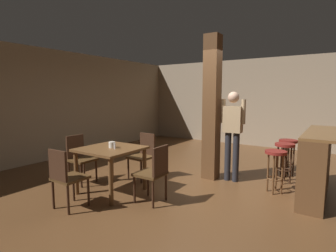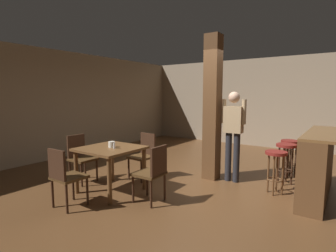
{
  "view_description": "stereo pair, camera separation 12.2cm",
  "coord_description": "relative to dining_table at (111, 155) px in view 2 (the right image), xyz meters",
  "views": [
    {
      "loc": [
        2.18,
        -4.14,
        1.67
      ],
      "look_at": [
        -0.46,
        -0.14,
        1.09
      ],
      "focal_mm": 28.0,
      "sensor_mm": 36.0,
      "label": 1
    },
    {
      "loc": [
        2.28,
        -4.07,
        1.67
      ],
      "look_at": [
        -0.46,
        -0.14,
        1.09
      ],
      "focal_mm": 28.0,
      "sensor_mm": 36.0,
      "label": 2
    }
  ],
  "objects": [
    {
      "name": "chair_west",
      "position": [
        -0.85,
        0.02,
        -0.14
      ],
      "size": [
        0.42,
        0.42,
        0.89
      ],
      "color": "#4C3319",
      "rests_on": "ground_plane"
    },
    {
      "name": "bar_stool_near",
      "position": [
        2.35,
        1.5,
        -0.09
      ],
      "size": [
        0.35,
        0.35,
        0.73
      ],
      "color": "maroon",
      "rests_on": "ground_plane"
    },
    {
      "name": "wall_left",
      "position": [
        -2.97,
        1.04,
        0.76
      ],
      "size": [
        0.1,
        9.0,
        2.8
      ],
      "primitive_type": "cube",
      "color": "gray",
      "rests_on": "ground_plane"
    },
    {
      "name": "bar_counter",
      "position": [
        2.94,
        1.77,
        -0.09
      ],
      "size": [
        0.56,
        1.85,
        1.07
      ],
      "color": "brown",
      "rests_on": "ground_plane"
    },
    {
      "name": "pillar",
      "position": [
        1.1,
        1.65,
        0.76
      ],
      "size": [
        0.28,
        0.28,
        2.8
      ],
      "primitive_type": "cube",
      "color": "brown",
      "rests_on": "ground_plane"
    },
    {
      "name": "wall_back",
      "position": [
        1.03,
        5.54,
        0.76
      ],
      "size": [
        8.0,
        0.1,
        2.8
      ],
      "primitive_type": "cube",
      "color": "gray",
      "rests_on": "ground_plane"
    },
    {
      "name": "bar_stool_mid",
      "position": [
        2.39,
        2.13,
        -0.07
      ],
      "size": [
        0.35,
        0.35,
        0.76
      ],
      "color": "maroon",
      "rests_on": "ground_plane"
    },
    {
      "name": "chair_east",
      "position": [
        0.89,
        0.03,
        -0.14
      ],
      "size": [
        0.43,
        0.43,
        0.89
      ],
      "color": "#4C3319",
      "rests_on": "ground_plane"
    },
    {
      "name": "bar_stool_far",
      "position": [
        2.36,
        2.66,
        -0.08
      ],
      "size": [
        0.36,
        0.36,
        0.74
      ],
      "color": "maroon",
      "rests_on": "ground_plane"
    },
    {
      "name": "chair_north",
      "position": [
        0.01,
        0.87,
        -0.14
      ],
      "size": [
        0.45,
        0.45,
        0.89
      ],
      "color": "#4C3319",
      "rests_on": "ground_plane"
    },
    {
      "name": "ground_plane",
      "position": [
        1.03,
        1.04,
        -0.64
      ],
      "size": [
        10.8,
        10.8,
        0.0
      ],
      "primitive_type": "plane",
      "color": "brown"
    },
    {
      "name": "standing_person",
      "position": [
        1.52,
        1.7,
        0.36
      ],
      "size": [
        0.47,
        0.22,
        1.72
      ],
      "color": "tan",
      "rests_on": "ground_plane"
    },
    {
      "name": "dining_table",
      "position": [
        0.0,
        0.0,
        0.0
      ],
      "size": [
        0.95,
        0.95,
        0.77
      ],
      "color": "brown",
      "rests_on": "ground_plane"
    },
    {
      "name": "chair_south",
      "position": [
        -0.04,
        -0.86,
        -0.14
      ],
      "size": [
        0.42,
        0.42,
        0.89
      ],
      "color": "#4C3319",
      "rests_on": "ground_plane"
    },
    {
      "name": "napkin_cup",
      "position": [
        0.02,
        0.01,
        0.18
      ],
      "size": [
        0.11,
        0.11,
        0.1
      ],
      "primitive_type": "cylinder",
      "color": "silver",
      "rests_on": "dining_table"
    },
    {
      "name": "salt_shaker",
      "position": [
        0.14,
        -0.04,
        0.18
      ],
      "size": [
        0.03,
        0.03,
        0.1
      ],
      "primitive_type": "cylinder",
      "color": "silver",
      "rests_on": "dining_table"
    }
  ]
}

